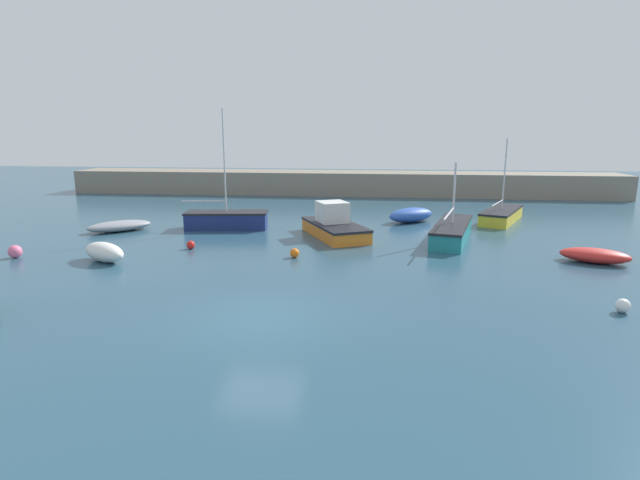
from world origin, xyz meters
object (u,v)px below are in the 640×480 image
rowboat_white_midwater (595,255)px  mooring_buoy_red (191,245)px  sailboat_twin_hulled (501,215)px  mooring_buoy_white (623,306)px  mooring_buoy_pink (15,252)px  sailboat_short_mast (452,231)px  fishing_dinghy_green (104,252)px  motorboat_with_cabin (334,225)px  rowboat_blue_near (119,226)px  mooring_buoy_orange (295,253)px  sailboat_tall_mast (227,220)px  open_tender_yellow (411,215)px

rowboat_white_midwater → mooring_buoy_red: (-17.87, 0.38, -0.11)m
sailboat_twin_hulled → mooring_buoy_white: sailboat_twin_hulled is taller
rowboat_white_midwater → mooring_buoy_pink: (-24.88, -2.15, -0.02)m
sailboat_short_mast → fishing_dinghy_green: sailboat_short_mast is taller
fishing_dinghy_green → mooring_buoy_red: size_ratio=6.59×
rowboat_white_midwater → sailboat_twin_hulled: size_ratio=0.54×
motorboat_with_cabin → rowboat_blue_near: 11.98m
sailboat_short_mast → mooring_buoy_orange: size_ratio=16.21×
fishing_dinghy_green → mooring_buoy_white: size_ratio=5.91×
motorboat_with_cabin → fishing_dinghy_green: motorboat_with_cabin is taller
sailboat_short_mast → sailboat_twin_hulled: size_ratio=1.22×
sailboat_short_mast → mooring_buoy_red: size_ratio=17.11×
rowboat_blue_near → mooring_buoy_pink: rowboat_blue_near is taller
sailboat_short_mast → sailboat_twin_hulled: bearing=-18.7°
sailboat_short_mast → rowboat_white_midwater: bearing=-111.1°
fishing_dinghy_green → mooring_buoy_orange: 8.09m
rowboat_blue_near → mooring_buoy_white: size_ratio=8.02×
motorboat_with_cabin → rowboat_blue_near: motorboat_with_cabin is taller
mooring_buoy_red → mooring_buoy_white: (16.24, -6.57, 0.02)m
mooring_buoy_red → rowboat_blue_near: bearing=146.3°
sailboat_tall_mast → mooring_buoy_orange: bearing=-58.8°
open_tender_yellow → mooring_buoy_pink: size_ratio=5.84×
motorboat_with_cabin → mooring_buoy_pink: size_ratio=9.50×
rowboat_blue_near → mooring_buoy_red: rowboat_blue_near is taller
mooring_buoy_red → mooring_buoy_pink: size_ratio=0.69×
mooring_buoy_pink → mooring_buoy_orange: bearing=7.0°
sailboat_tall_mast → mooring_buoy_white: (16.06, -11.68, -0.30)m
sailboat_short_mast → fishing_dinghy_green: bearing=125.7°
rowboat_blue_near → open_tender_yellow: open_tender_yellow is taller
sailboat_short_mast → sailboat_tall_mast: sailboat_tall_mast is taller
mooring_buoy_red → fishing_dinghy_green: bearing=-136.6°
rowboat_white_midwater → sailboat_short_mast: (-5.39, 3.79, 0.16)m
fishing_dinghy_green → mooring_buoy_white: (19.04, -3.93, -0.19)m
rowboat_white_midwater → open_tender_yellow: size_ratio=0.90×
sailboat_twin_hulled → rowboat_blue_near: bearing=128.4°
motorboat_with_cabin → mooring_buoy_white: size_ratio=12.41×
sailboat_short_mast → mooring_buoy_pink: size_ratio=11.74×
open_tender_yellow → mooring_buoy_white: bearing=72.8°
sailboat_twin_hulled → fishing_dinghy_green: (-19.04, -11.91, 0.00)m
rowboat_white_midwater → mooring_buoy_red: bearing=-161.1°
open_tender_yellow → mooring_buoy_white: open_tender_yellow is taller
rowboat_blue_near → mooring_buoy_pink: 6.39m
sailboat_twin_hulled → mooring_buoy_pink: (-23.26, -11.80, -0.12)m
motorboat_with_cabin → sailboat_tall_mast: bearing=-129.1°
sailboat_twin_hulled → open_tender_yellow: bearing=122.5°
rowboat_blue_near → mooring_buoy_white: (21.77, -10.25, -0.07)m
motorboat_with_cabin → fishing_dinghy_green: bearing=-82.0°
sailboat_twin_hulled → sailboat_tall_mast: 16.60m
sailboat_short_mast → mooring_buoy_red: bearing=119.4°
sailboat_twin_hulled → mooring_buoy_orange: size_ratio=13.34×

